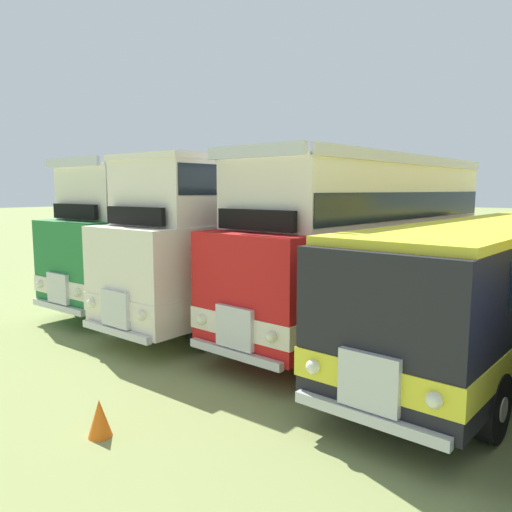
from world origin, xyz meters
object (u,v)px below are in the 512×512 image
Objects in this scene: bus_first_in_row at (197,229)px; cone_near_end at (100,418)px; bus_second_in_row at (262,231)px; bus_third_in_row at (368,241)px; bus_fourth_in_row at (496,278)px.

cone_near_end is (6.11, -7.91, -2.07)m from bus_first_in_row.
bus_second_in_row is at bearing 111.16° from cone_near_end.
cone_near_end is at bearing -92.19° from bus_third_in_row.
bus_first_in_row is at bearing 179.83° from bus_third_in_row.
bus_second_in_row reaches higher than cone_near_end.
bus_fourth_in_row is at bearing 65.47° from cone_near_end.
cone_near_end is at bearing -114.53° from bus_fourth_in_row.
cone_near_end is (-3.50, -7.67, -1.47)m from bus_fourth_in_row.
bus_fourth_in_row is 8.56m from cone_near_end.
bus_second_in_row reaches higher than bus_fourth_in_row.
bus_fourth_in_row is (6.40, 0.17, -0.71)m from bus_second_in_row.
bus_fourth_in_row is at bearing -1.45° from bus_first_in_row.
bus_third_in_row is at bearing 7.03° from bus_second_in_row.
bus_third_in_row reaches higher than bus_second_in_row.
bus_first_in_row is 1.03× the size of bus_third_in_row.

